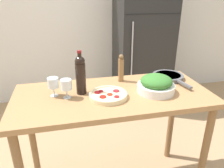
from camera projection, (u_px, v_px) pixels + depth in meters
wall_back at (83, 15)px, 3.24m from camera, size 6.40×0.06×2.60m
refrigerator at (143, 41)px, 3.21m from camera, size 0.77×0.68×1.89m
prep_counter at (113, 109)px, 1.65m from camera, size 1.44×0.66×0.94m
wine_bottle at (81, 74)px, 1.54m from camera, size 0.07×0.07×0.32m
wine_glass_near at (66, 86)px, 1.50m from camera, size 0.08×0.08×0.14m
wine_glass_far at (53, 83)px, 1.52m from camera, size 0.08×0.08×0.14m
pepper_mill at (121, 69)px, 1.78m from camera, size 0.05×0.05×0.23m
salad_bowl at (156, 84)px, 1.60m from camera, size 0.27×0.27×0.13m
homemade_pizza at (108, 95)px, 1.54m from camera, size 0.27×0.27×0.04m
cast_iron_skillet at (168, 76)px, 1.87m from camera, size 0.26×0.42×0.04m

